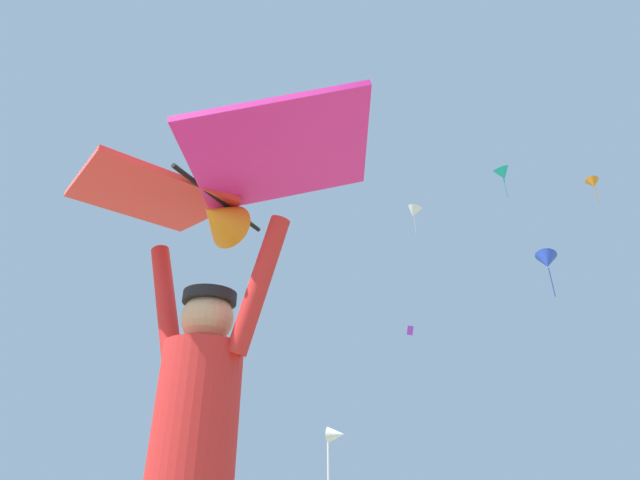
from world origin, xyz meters
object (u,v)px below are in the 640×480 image
Objects in this scene: kite_flyer_person at (192,456)px; distant_kite_blue_mid_right at (547,261)px; held_stunt_kite at (212,188)px; distant_kite_orange_far_center at (593,183)px; distant_kite_purple_low_right at (410,330)px; distant_kite_white_low_left at (414,212)px; distant_kite_teal_high_left at (503,174)px; marker_flag at (335,441)px.

distant_kite_blue_mid_right reaches higher than kite_flyer_person.
distant_kite_orange_far_center is at bearing 75.59° from held_stunt_kite.
distant_kite_purple_low_right is 0.48× the size of distant_kite_orange_far_center.
distant_kite_white_low_left is (-3.47, 24.03, 14.80)m from kite_flyer_person.
distant_kite_purple_low_right is at bearing 100.82° from kite_flyer_person.
distant_kite_white_low_left is at bearing 98.21° from kite_flyer_person.
distant_kite_teal_high_left is at bearing -44.55° from distant_kite_purple_low_right.
distant_kite_blue_mid_right is at bearing 60.10° from distant_kite_teal_high_left.
distant_kite_purple_low_right is 10.63m from distant_kite_white_low_left.
distant_kite_teal_high_left is 1.36× the size of marker_flag.
kite_flyer_person is 0.87× the size of distant_kite_teal_high_left.
marker_flag is (-1.78, 5.99, 0.47)m from kite_flyer_person.
distant_kite_white_low_left is (-3.46, 24.11, 13.59)m from held_stunt_kite.
distant_kite_white_low_left is 0.92× the size of distant_kite_teal_high_left.
distant_kite_purple_low_right is 0.53× the size of marker_flag.
distant_kite_blue_mid_right is at bearing 25.55° from distant_kite_white_low_left.
kite_flyer_person is 1.19× the size of marker_flag.
distant_kite_blue_mid_right is at bearing -176.17° from distant_kite_orange_far_center.
held_stunt_kite is 0.63× the size of distant_kite_blue_mid_right.
distant_kite_orange_far_center is (13.43, -5.43, 6.38)m from distant_kite_purple_low_right.
distant_kite_purple_low_right is (-9.83, 5.67, -1.63)m from distant_kite_blue_mid_right.
held_stunt_kite is at bearing -104.41° from distant_kite_orange_far_center.
kite_flyer_person is 29.94m from distant_kite_teal_high_left.
held_stunt_kite is 29.54m from distant_kite_blue_mid_right.
distant_kite_purple_low_right is at bearing 99.52° from marker_flag.
marker_flag is (-8.89, -21.62, -15.85)m from distant_kite_orange_far_center.
distant_kite_teal_high_left is (2.04, 24.81, 16.64)m from kite_flyer_person.
distant_kite_purple_low_right reaches higher than marker_flag.
distant_kite_blue_mid_right reaches higher than distant_kite_purple_low_right.
distant_kite_orange_far_center is at bearing 75.56° from kite_flyer_person.
marker_flag is at bearing -103.92° from distant_kite_blue_mid_right.
distant_kite_teal_high_left reaches higher than distant_kite_purple_low_right.
marker_flag is at bearing -112.36° from distant_kite_orange_far_center.
held_stunt_kite is (-0.00, -0.08, 1.21)m from kite_flyer_person.
kite_flyer_person is at bearing 86.41° from held_stunt_kite.
distant_kite_teal_high_left is at bearing 78.51° from marker_flag.
held_stunt_kite is 0.83× the size of distant_kite_teal_high_left.
marker_flag is at bearing 106.32° from held_stunt_kite.
distant_kite_blue_mid_right reaches higher than held_stunt_kite.
distant_kite_purple_low_right is 13.51m from distant_kite_teal_high_left.
distant_kite_orange_far_center reaches higher than held_stunt_kite.
held_stunt_kite is 27.89m from distant_kite_white_low_left.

